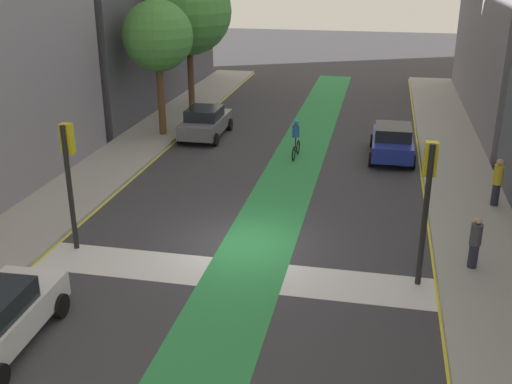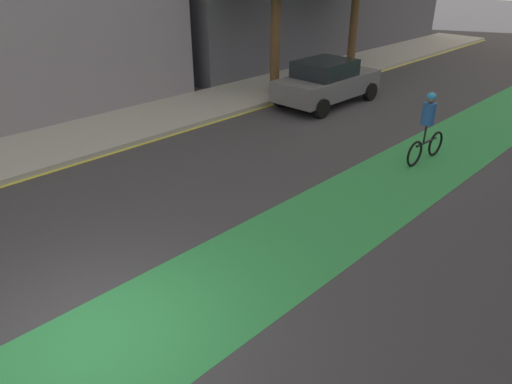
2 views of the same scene
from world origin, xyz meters
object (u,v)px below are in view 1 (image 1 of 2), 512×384
object	(u,v)px
car_blue_right_far	(392,141)
street_tree_far	(188,11)
street_tree_near	(158,36)
pedestrian_sidewalk_right_b	(497,182)
cyclist_in_lane	(296,138)
traffic_signal_near_right	(428,187)
car_grey_left_far	(205,122)
pedestrian_sidewalk_right_a	(475,242)
traffic_signal_near_left	(69,162)

from	to	relation	value
car_blue_right_far	street_tree_far	size ratio (longest dim) A/B	0.52
car_blue_right_far	street_tree_near	xyz separation A→B (m)	(-11.57, 1.20, 4.27)
pedestrian_sidewalk_right_b	cyclist_in_lane	bearing A→B (deg)	151.04
traffic_signal_near_right	cyclist_in_lane	size ratio (longest dim) A/B	2.25
car_grey_left_far	car_blue_right_far	bearing A→B (deg)	-9.43
cyclist_in_lane	car_grey_left_far	bearing A→B (deg)	153.53
car_blue_right_far	traffic_signal_near_right	bearing A→B (deg)	-86.21
car_grey_left_far	street_tree_far	world-z (taller)	street_tree_far
traffic_signal_near_right	pedestrian_sidewalk_right_b	distance (m)	7.08
traffic_signal_near_right	pedestrian_sidewalk_right_b	xyz separation A→B (m)	(2.97, 6.15, -1.86)
pedestrian_sidewalk_right_a	street_tree_near	size ratio (longest dim) A/B	0.24
car_blue_right_far	street_tree_near	world-z (taller)	street_tree_near
traffic_signal_near_right	street_tree_far	xyz separation A→B (m)	(-12.38, 17.92, 2.89)
car_grey_left_far	car_blue_right_far	xyz separation A→B (m)	(9.39, -1.56, 0.00)
car_blue_right_far	cyclist_in_lane	bearing A→B (deg)	-167.67
pedestrian_sidewalk_right_b	street_tree_far	size ratio (longest dim) A/B	0.22
car_grey_left_far	pedestrian_sidewalk_right_b	size ratio (longest dim) A/B	2.34
traffic_signal_near_left	pedestrian_sidewalk_right_a	bearing A→B (deg)	3.86
street_tree_near	cyclist_in_lane	bearing A→B (deg)	-16.55
car_grey_left_far	street_tree_far	distance (m)	7.29
traffic_signal_near_right	pedestrian_sidewalk_right_a	size ratio (longest dim) A/B	2.60
traffic_signal_near_right	car_grey_left_far	size ratio (longest dim) A/B	0.99
car_blue_right_far	traffic_signal_near_left	bearing A→B (deg)	-130.90
car_blue_right_far	street_tree_far	world-z (taller)	street_tree_far
street_tree_far	car_blue_right_far	bearing A→B (deg)	-28.65
pedestrian_sidewalk_right_a	street_tree_near	bearing A→B (deg)	139.67
cyclist_in_lane	street_tree_near	size ratio (longest dim) A/B	0.28
pedestrian_sidewalk_right_a	street_tree_near	xyz separation A→B (m)	(-13.93, 11.82, 4.11)
cyclist_in_lane	pedestrian_sidewalk_right_a	size ratio (longest dim) A/B	1.15
traffic_signal_near_left	street_tree_far	xyz separation A→B (m)	(-1.69, 17.80, 2.97)
car_blue_right_far	street_tree_near	bearing A→B (deg)	174.10
car_grey_left_far	cyclist_in_lane	xyz separation A→B (m)	(5.04, -2.51, 0.17)
traffic_signal_near_right	street_tree_near	distance (m)	17.88
street_tree_near	car_grey_left_far	bearing A→B (deg)	9.46
pedestrian_sidewalk_right_a	street_tree_near	distance (m)	18.72
car_blue_right_far	pedestrian_sidewalk_right_b	world-z (taller)	pedestrian_sidewalk_right_b
pedestrian_sidewalk_right_a	traffic_signal_near_right	bearing A→B (deg)	-149.15
car_grey_left_far	car_blue_right_far	world-z (taller)	same
cyclist_in_lane	pedestrian_sidewalk_right_a	xyz separation A→B (m)	(6.70, -9.68, -0.01)
pedestrian_sidewalk_right_a	pedestrian_sidewalk_right_b	bearing A→B (deg)	75.13
street_tree_near	traffic_signal_near_left	bearing A→B (deg)	-82.58
traffic_signal_near_right	pedestrian_sidewalk_right_a	xyz separation A→B (m)	(1.59, 0.95, -1.97)
car_grey_left_far	pedestrian_sidewalk_right_a	world-z (taller)	pedestrian_sidewalk_right_a
pedestrian_sidewalk_right_b	street_tree_near	bearing A→B (deg)	156.61
traffic_signal_near_left	street_tree_near	size ratio (longest dim) A/B	0.61
traffic_signal_near_left	street_tree_far	distance (m)	18.12
car_grey_left_far	street_tree_far	size ratio (longest dim) A/B	0.52
car_grey_left_far	pedestrian_sidewalk_right_a	size ratio (longest dim) A/B	2.62
car_blue_right_far	pedestrian_sidewalk_right_b	xyz separation A→B (m)	(3.74, -5.42, 0.27)
traffic_signal_near_right	car_blue_right_far	xyz separation A→B (m)	(-0.77, 11.57, -2.13)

